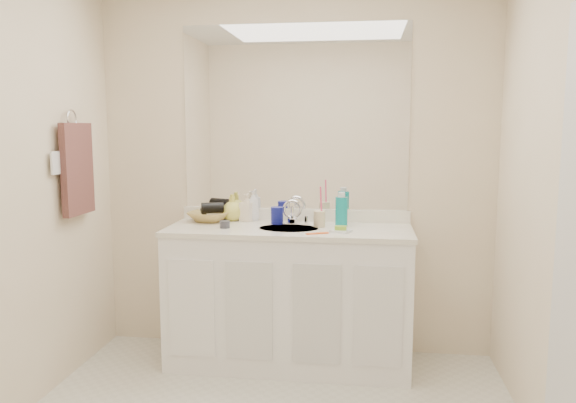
% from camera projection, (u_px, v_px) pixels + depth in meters
% --- Properties ---
extents(wall_back, '(2.60, 0.02, 2.40)m').
position_uv_depth(wall_back, '(295.00, 173.00, 3.72)').
color(wall_back, '#F8E5C2').
rests_on(wall_back, floor).
extents(wall_front, '(2.60, 0.02, 2.40)m').
position_uv_depth(wall_front, '(138.00, 275.00, 1.17)').
color(wall_front, '#F8E5C2').
rests_on(wall_front, floor).
extents(wall_right, '(0.02, 2.60, 2.40)m').
position_uv_depth(wall_right, '(573.00, 203.00, 2.27)').
color(wall_right, '#F8E5C2').
rests_on(wall_right, floor).
extents(vanity_cabinet, '(1.50, 0.55, 0.85)m').
position_uv_depth(vanity_cabinet, '(289.00, 298.00, 3.55)').
color(vanity_cabinet, white).
rests_on(vanity_cabinet, floor).
extents(countertop, '(1.52, 0.57, 0.03)m').
position_uv_depth(countertop, '(289.00, 230.00, 3.49)').
color(countertop, white).
rests_on(countertop, vanity_cabinet).
extents(backsplash, '(1.52, 0.03, 0.08)m').
position_uv_depth(backsplash, '(294.00, 215.00, 3.74)').
color(backsplash, white).
rests_on(backsplash, countertop).
extents(sink_basin, '(0.37, 0.37, 0.02)m').
position_uv_depth(sink_basin, '(289.00, 230.00, 3.47)').
color(sink_basin, '#B8AFA1').
rests_on(sink_basin, countertop).
extents(faucet, '(0.02, 0.02, 0.11)m').
position_uv_depth(faucet, '(292.00, 215.00, 3.64)').
color(faucet, silver).
rests_on(faucet, countertop).
extents(mirror, '(1.48, 0.01, 1.20)m').
position_uv_depth(mirror, '(295.00, 118.00, 3.66)').
color(mirror, white).
rests_on(mirror, wall_back).
extents(blue_mug, '(0.10, 0.10, 0.11)m').
position_uv_depth(blue_mug, '(277.00, 216.00, 3.61)').
color(blue_mug, navy).
rests_on(blue_mug, countertop).
extents(tan_cup, '(0.09, 0.09, 0.10)m').
position_uv_depth(tan_cup, '(319.00, 219.00, 3.51)').
color(tan_cup, beige).
rests_on(tan_cup, countertop).
extents(toothbrush, '(0.02, 0.04, 0.21)m').
position_uv_depth(toothbrush, '(321.00, 203.00, 3.50)').
color(toothbrush, '#FF4378').
rests_on(toothbrush, tan_cup).
extents(mouthwash_bottle, '(0.09, 0.09, 0.18)m').
position_uv_depth(mouthwash_bottle, '(341.00, 211.00, 3.54)').
color(mouthwash_bottle, '#0C9294').
rests_on(mouthwash_bottle, countertop).
extents(soap_dish, '(0.14, 0.13, 0.01)m').
position_uv_depth(soap_dish, '(341.00, 231.00, 3.34)').
color(soap_dish, white).
rests_on(soap_dish, countertop).
extents(green_soap, '(0.07, 0.05, 0.02)m').
position_uv_depth(green_soap, '(341.00, 228.00, 3.34)').
color(green_soap, '#8DBE2E').
rests_on(green_soap, soap_dish).
extents(orange_comb, '(0.14, 0.08, 0.01)m').
position_uv_depth(orange_comb, '(317.00, 233.00, 3.29)').
color(orange_comb, '#FB5A1A').
rests_on(orange_comb, countertop).
extents(dark_jar, '(0.07, 0.07, 0.04)m').
position_uv_depth(dark_jar, '(225.00, 224.00, 3.47)').
color(dark_jar, '#393941').
rests_on(dark_jar, countertop).
extents(soap_bottle_white, '(0.10, 0.10, 0.20)m').
position_uv_depth(soap_bottle_white, '(253.00, 206.00, 3.73)').
color(soap_bottle_white, white).
rests_on(soap_bottle_white, countertop).
extents(soap_bottle_cream, '(0.11, 0.11, 0.18)m').
position_uv_depth(soap_bottle_cream, '(247.00, 207.00, 3.72)').
color(soap_bottle_cream, '#FFEDCF').
rests_on(soap_bottle_cream, countertop).
extents(soap_bottle_yellow, '(0.14, 0.14, 0.18)m').
position_uv_depth(soap_bottle_yellow, '(232.00, 207.00, 3.74)').
color(soap_bottle_yellow, '#DCD755').
rests_on(soap_bottle_yellow, countertop).
extents(wicker_basket, '(0.32, 0.32, 0.07)m').
position_uv_depth(wicker_basket, '(210.00, 216.00, 3.72)').
color(wicker_basket, '#AF8E46').
rests_on(wicker_basket, countertop).
extents(hair_dryer, '(0.16, 0.12, 0.07)m').
position_uv_depth(hair_dryer, '(212.00, 208.00, 3.70)').
color(hair_dryer, black).
rests_on(hair_dryer, wicker_basket).
extents(towel_ring, '(0.01, 0.11, 0.11)m').
position_uv_depth(towel_ring, '(72.00, 119.00, 3.33)').
color(towel_ring, silver).
rests_on(towel_ring, wall_left).
extents(hand_towel, '(0.04, 0.32, 0.55)m').
position_uv_depth(hand_towel, '(77.00, 169.00, 3.37)').
color(hand_towel, '#412523').
rests_on(hand_towel, towel_ring).
extents(switch_plate, '(0.01, 0.08, 0.13)m').
position_uv_depth(switch_plate, '(55.00, 163.00, 3.17)').
color(switch_plate, white).
rests_on(switch_plate, wall_left).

